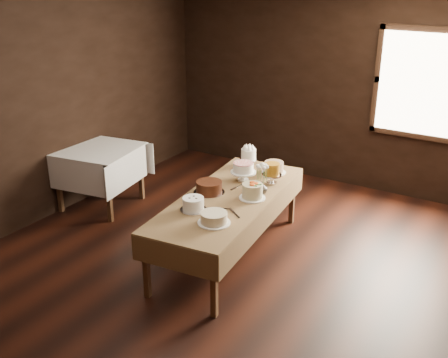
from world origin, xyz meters
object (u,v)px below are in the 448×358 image
side_table (99,155)px  cake_caramel (272,175)px  cake_lattice (243,173)px  cake_server_d (258,193)px  cake_meringue (249,158)px  cake_server_e (194,200)px  cake_server_a (223,209)px  cake_speckled (274,168)px  cake_server_b (236,215)px  cake_server_c (240,185)px  cake_cream (214,218)px  cake_flowers (252,192)px  cake_chocolate (209,188)px  display_table (228,201)px  flower_vase (262,188)px  cake_swirl (193,204)px

side_table → cake_caramel: cake_caramel is taller
cake_lattice → cake_server_d: 0.41m
cake_meringue → cake_server_e: 1.20m
cake_server_a → cake_server_e: bearing=145.8°
side_table → cake_speckled: (2.24, 0.65, 0.07)m
side_table → cake_lattice: 2.07m
cake_server_b → cake_server_c: 0.76m
cake_server_c → cake_server_a: bearing=-159.5°
cake_server_b → cake_server_e: size_ratio=1.00×
cake_lattice → cake_server_a: bearing=-75.0°
side_table → cake_cream: (2.36, -0.85, 0.06)m
cake_meringue → cake_flowers: 0.97m
cake_chocolate → cake_server_a: bearing=-38.1°
cake_cream → cake_speckled: bearing=94.6°
cake_server_c → cake_server_b: bearing=-146.1°
cake_server_a → display_table: bearing=80.6°
cake_chocolate → cake_server_d: (0.46, 0.28, -0.06)m
cake_server_a → cake_cream: bearing=-102.9°
cake_lattice → cake_flowers: bearing=-48.8°
cake_flowers → cake_server_a: bearing=-107.7°
cake_speckled → cake_server_c: cake_speckled is taller
cake_server_c → flower_vase: size_ratio=1.80×
cake_meringue → cake_speckled: cake_meringue is taller
cake_cream → cake_server_e: cake_cream is taller
cake_server_e → flower_vase: (0.52, 0.54, 0.06)m
cake_flowers → side_table: bearing=176.6°
cake_server_a → cake_server_e: 0.38m
cake_speckled → cake_cream: size_ratio=1.00×
cake_lattice → cake_server_a: cake_lattice is taller
display_table → cake_server_b: (0.31, -0.35, 0.06)m
cake_swirl → cake_speckled: bearing=81.2°
cake_speckled → cake_cream: 1.51m
cake_server_a → cake_server_b: 0.20m
cake_server_d → cake_server_e: size_ratio=1.00×
cake_server_c → cake_server_e: (-0.22, -0.60, 0.00)m
cake_speckled → cake_server_a: cake_speckled is taller
cake_server_a → cake_chocolate: bearing=111.7°
cake_cream → cake_server_a: cake_cream is taller
cake_flowers → cake_swirl: cake_flowers is taller
cake_flowers → cake_server_e: bearing=-143.7°
cake_speckled → cake_caramel: cake_caramel is taller
cake_server_e → cake_flowers: bearing=66.8°
display_table → cake_server_c: (-0.05, 0.32, 0.06)m
display_table → cake_speckled: cake_speckled is taller
cake_server_a → cake_speckled: bearing=60.9°
cake_swirl → cake_server_b: (0.43, 0.13, -0.06)m
cake_meringue → cake_server_d: size_ratio=1.03×
display_table → side_table: (-2.15, 0.24, 0.04)m
cake_swirl → cake_flowers: bearing=58.0°
cake_speckled → cake_server_c: (-0.14, -0.57, -0.06)m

